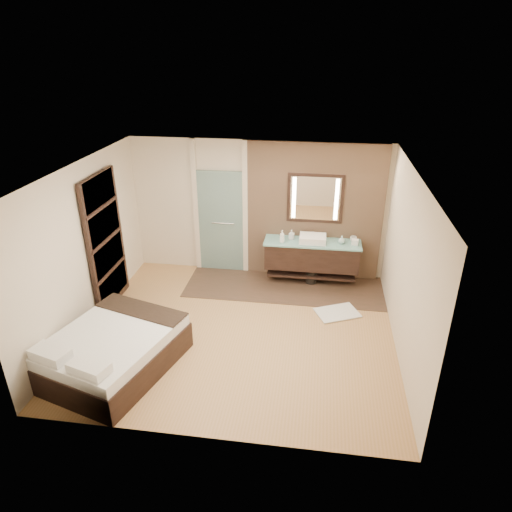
% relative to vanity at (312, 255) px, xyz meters
% --- Properties ---
extents(floor, '(5.00, 5.00, 0.00)m').
position_rel_vanity_xyz_m(floor, '(-1.10, -1.92, -0.58)').
color(floor, '#AC7D48').
rests_on(floor, ground).
extents(tile_strip, '(3.80, 1.30, 0.01)m').
position_rel_vanity_xyz_m(tile_strip, '(-0.50, -0.32, -0.57)').
color(tile_strip, '#3D2F21').
rests_on(tile_strip, floor).
extents(stone_wall, '(2.60, 0.08, 2.70)m').
position_rel_vanity_xyz_m(stone_wall, '(0.00, 0.29, 0.77)').
color(stone_wall, tan).
rests_on(stone_wall, floor).
extents(vanity, '(1.85, 0.55, 0.88)m').
position_rel_vanity_xyz_m(vanity, '(0.00, 0.00, 0.00)').
color(vanity, black).
rests_on(vanity, stone_wall).
extents(mirror_unit, '(1.06, 0.04, 0.96)m').
position_rel_vanity_xyz_m(mirror_unit, '(0.00, 0.24, 1.07)').
color(mirror_unit, black).
rests_on(mirror_unit, stone_wall).
extents(frosted_door, '(1.10, 0.12, 2.70)m').
position_rel_vanity_xyz_m(frosted_door, '(-1.85, 0.28, 0.56)').
color(frosted_door, '#A6D2CB').
rests_on(frosted_door, floor).
extents(shoji_partition, '(0.06, 1.20, 2.40)m').
position_rel_vanity_xyz_m(shoji_partition, '(-3.53, -1.32, 0.63)').
color(shoji_partition, black).
rests_on(shoji_partition, floor).
extents(bed, '(1.98, 2.24, 0.73)m').
position_rel_vanity_xyz_m(bed, '(-2.75, -3.08, -0.28)').
color(bed, black).
rests_on(bed, floor).
extents(bath_mat, '(0.86, 0.76, 0.02)m').
position_rel_vanity_xyz_m(bath_mat, '(0.51, -1.13, -0.56)').
color(bath_mat, silver).
rests_on(bath_mat, floor).
extents(waste_bin, '(0.28, 0.28, 0.27)m').
position_rel_vanity_xyz_m(waste_bin, '(0.01, -0.07, -0.45)').
color(waste_bin, black).
rests_on(waste_bin, floor).
extents(tissue_box, '(0.14, 0.14, 0.10)m').
position_rel_vanity_xyz_m(tissue_box, '(0.79, -0.03, 0.33)').
color(tissue_box, white).
rests_on(tissue_box, vanity).
extents(soap_bottle_a, '(0.12, 0.12, 0.24)m').
position_rel_vanity_xyz_m(soap_bottle_a, '(-0.58, -0.12, 0.41)').
color(soap_bottle_a, white).
rests_on(soap_bottle_a, vanity).
extents(soap_bottle_b, '(0.11, 0.11, 0.19)m').
position_rel_vanity_xyz_m(soap_bottle_b, '(-0.41, 0.07, 0.38)').
color(soap_bottle_b, '#B2B2B2').
rests_on(soap_bottle_b, vanity).
extents(soap_bottle_c, '(0.13, 0.13, 0.16)m').
position_rel_vanity_xyz_m(soap_bottle_c, '(0.54, -0.02, 0.36)').
color(soap_bottle_c, '#A5D0CE').
rests_on(soap_bottle_c, vanity).
extents(cup, '(0.13, 0.13, 0.10)m').
position_rel_vanity_xyz_m(cup, '(0.77, 0.12, 0.33)').
color(cup, silver).
rests_on(cup, vanity).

